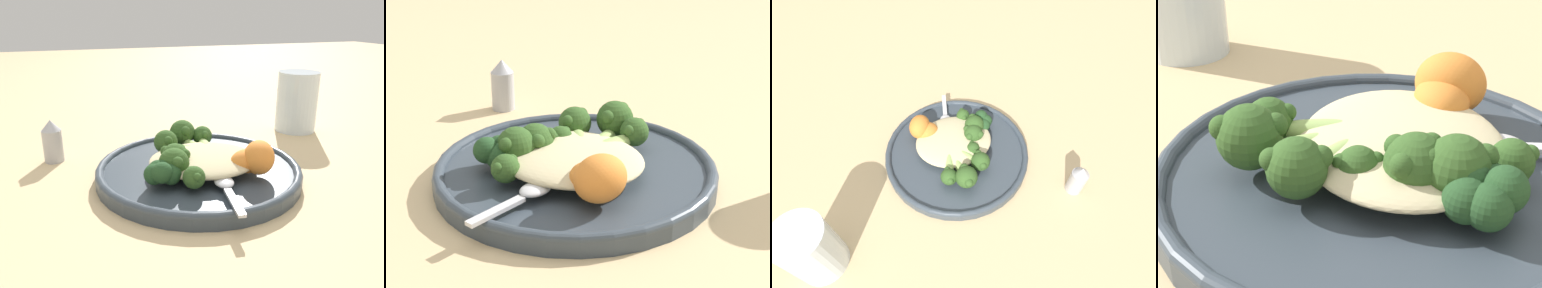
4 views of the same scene
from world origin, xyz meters
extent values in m
plane|color=#D6B784|center=(0.00, 0.00, 0.00)|extent=(4.00, 4.00, 0.00)
cylinder|color=#38424C|center=(0.02, -0.01, 0.01)|extent=(0.29, 0.29, 0.02)
torus|color=#38424C|center=(0.02, -0.01, 0.02)|extent=(0.29, 0.29, 0.01)
ellipsoid|color=beige|center=(0.02, 0.01, 0.03)|extent=(0.15, 0.13, 0.02)
ellipsoid|color=#9EBC66|center=(0.00, -0.03, 0.03)|extent=(0.04, 0.10, 0.02)
sphere|color=#335623|center=(-0.01, -0.07, 0.04)|extent=(0.03, 0.03, 0.03)
sphere|color=#335623|center=(-0.01, -0.06, 0.04)|extent=(0.01, 0.01, 0.01)
sphere|color=#335623|center=(-0.01, -0.09, 0.04)|extent=(0.01, 0.01, 0.01)
ellipsoid|color=#9EBC66|center=(0.01, -0.04, 0.03)|extent=(0.03, 0.09, 0.02)
sphere|color=#335623|center=(0.02, -0.09, 0.04)|extent=(0.04, 0.04, 0.04)
sphere|color=#335623|center=(0.02, -0.07, 0.05)|extent=(0.02, 0.02, 0.02)
sphere|color=#335623|center=(0.02, -0.10, 0.05)|extent=(0.02, 0.02, 0.02)
ellipsoid|color=#9EBC66|center=(0.03, -0.03, 0.03)|extent=(0.07, 0.08, 0.02)
sphere|color=#335623|center=(0.05, -0.06, 0.04)|extent=(0.04, 0.04, 0.04)
sphere|color=#335623|center=(0.05, -0.04, 0.05)|extent=(0.01, 0.01, 0.01)
sphere|color=#335623|center=(0.05, -0.07, 0.05)|extent=(0.01, 0.01, 0.01)
ellipsoid|color=#9EBC66|center=(0.02, -0.01, 0.03)|extent=(0.06, 0.04, 0.02)
sphere|color=#335623|center=(0.05, -0.02, 0.04)|extent=(0.03, 0.03, 0.03)
sphere|color=#335623|center=(0.05, -0.01, 0.04)|extent=(0.01, 0.01, 0.01)
sphere|color=#335623|center=(0.05, -0.03, 0.04)|extent=(0.01, 0.01, 0.01)
ellipsoid|color=#9EBC66|center=(0.03, 0.00, 0.03)|extent=(0.07, 0.03, 0.02)
sphere|color=#335623|center=(0.06, 0.01, 0.04)|extent=(0.04, 0.04, 0.04)
sphere|color=#335623|center=(0.07, 0.02, 0.05)|extent=(0.01, 0.01, 0.01)
sphere|color=#335623|center=(0.05, 0.02, 0.05)|extent=(0.01, 0.01, 0.01)
sphere|color=#335623|center=(0.05, 0.00, 0.05)|extent=(0.01, 0.01, 0.01)
sphere|color=#335623|center=(0.07, 0.00, 0.05)|extent=(0.01, 0.01, 0.01)
ellipsoid|color=#9EBC66|center=(0.02, 0.01, 0.03)|extent=(0.09, 0.06, 0.01)
sphere|color=#335623|center=(0.07, 0.03, 0.04)|extent=(0.04, 0.04, 0.04)
sphere|color=#335623|center=(0.07, 0.05, 0.05)|extent=(0.02, 0.02, 0.02)
sphere|color=#335623|center=(0.07, 0.02, 0.05)|extent=(0.02, 0.02, 0.02)
ellipsoid|color=#9EBC66|center=(0.02, 0.02, 0.03)|extent=(0.07, 0.10, 0.01)
sphere|color=#335623|center=(0.05, 0.07, 0.04)|extent=(0.03, 0.03, 0.03)
sphere|color=#335623|center=(0.05, 0.08, 0.04)|extent=(0.01, 0.01, 0.01)
sphere|color=#335623|center=(0.05, 0.06, 0.04)|extent=(0.01, 0.01, 0.01)
ellipsoid|color=orange|center=(-0.04, 0.05, 0.04)|extent=(0.06, 0.06, 0.04)
ellipsoid|color=orange|center=(-0.03, 0.05, 0.04)|extent=(0.05, 0.04, 0.03)
sphere|color=#234723|center=(0.09, 0.04, 0.04)|extent=(0.03, 0.03, 0.03)
sphere|color=#234723|center=(0.09, 0.05, 0.04)|extent=(0.03, 0.03, 0.03)
sphere|color=#234723|center=(0.08, 0.05, 0.04)|extent=(0.03, 0.03, 0.03)
sphere|color=#234723|center=(0.08, 0.04, 0.04)|extent=(0.03, 0.03, 0.03)
sphere|color=#234723|center=(0.09, 0.03, 0.04)|extent=(0.03, 0.03, 0.03)
ellipsoid|color=silver|center=(0.01, 0.07, 0.03)|extent=(0.03, 0.04, 0.01)
camera|label=1|loc=(0.19, 0.46, 0.23)|focal=35.00mm
camera|label=2|loc=(-0.29, 0.50, 0.30)|focal=60.00mm
camera|label=3|loc=(-0.06, -0.36, 0.51)|focal=28.00mm
camera|label=4|loc=(0.36, -0.06, 0.23)|focal=60.00mm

